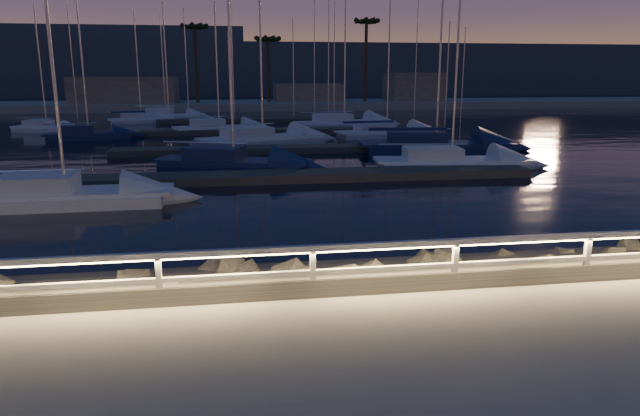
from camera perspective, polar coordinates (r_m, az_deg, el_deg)
The scene contains 22 objects.
ground at distance 12.11m, azimuth 8.79°, elevation -8.09°, with size 400.00×400.00×0.00m, color #9F9B8F.
harbor_water at distance 42.43m, azimuth -4.01°, elevation 6.03°, with size 400.00×440.00×0.60m.
guard_rail at distance 11.83m, azimuth 8.61°, elevation -4.62°, with size 44.11×0.12×1.06m.
riprap at distance 13.15m, azimuth -5.31°, elevation -7.31°, with size 38.74×3.12×1.39m.
floating_docks at distance 43.63m, azimuth -4.17°, elevation 6.98°, with size 22.00×36.00×0.40m.
far_shore at distance 84.95m, azimuth -6.63°, elevation 10.46°, with size 160.00×14.00×5.20m.
palm_left at distance 83.05m, azimuth -12.44°, elevation 16.98°, with size 3.00×3.00×11.20m.
palm_center at distance 84.03m, azimuth -5.25°, elevation 16.25°, with size 3.00×3.00×9.70m.
palm_right at distance 85.26m, azimuth 4.66°, elevation 17.74°, with size 3.00×3.00×12.20m.
distant_hills at distance 145.61m, azimuth -16.60°, elevation 12.91°, with size 230.00×37.50×18.00m.
sailboat_b at distance 24.10m, azimuth -24.57°, elevation 1.23°, with size 7.98×2.58×13.49m.
sailboat_c at distance 31.25m, azimuth 12.62°, elevation 4.61°, with size 8.41×3.40×13.89m.
sailboat_e at distance 47.89m, azimuth -22.34°, elevation 6.85°, with size 6.82×3.42×11.25m.
sailboat_f at distance 30.40m, azimuth -9.01°, elevation 4.57°, with size 8.40×4.98×13.86m.
sailboat_g at distance 41.16m, azimuth -6.08°, elevation 6.93°, with size 9.57×5.65×15.73m.
sailboat_h at distance 38.04m, azimuth 11.12°, elevation 6.24°, with size 10.13×3.96×16.70m.
sailboat_i at distance 55.40m, azimuth -25.78°, elevation 7.25°, with size 6.36×3.75×10.55m.
sailboat_j at distance 50.33m, azimuth -10.28°, elevation 7.92°, with size 8.08×3.81×13.30m.
sailboat_k at distance 54.48m, azimuth 2.20°, elevation 8.54°, with size 9.62×4.69×15.74m.
sailboat_l at distance 46.19m, azimuth 6.43°, elevation 7.54°, with size 8.46×3.49×13.89m.
sailboat_m at distance 66.28m, azimuth -15.04°, elevation 8.95°, with size 7.91×3.19×13.18m.
sailboat_n at distance 62.06m, azimuth -17.60°, elevation 8.45°, with size 6.74×3.28×11.08m.
Camera 1 is at (-3.52, -10.73, 4.39)m, focal length 32.00 mm.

